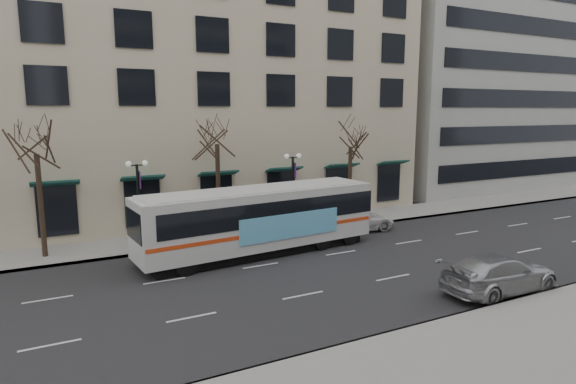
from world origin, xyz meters
TOP-DOWN VIEW (x-y plane):
  - ground at (0.00, 0.00)m, footprint 160.00×160.00m
  - sidewalk_far at (5.00, 9.00)m, footprint 80.00×4.00m
  - building_hotel at (-2.00, 21.00)m, footprint 40.00×20.00m
  - building_office at (32.00, 21.00)m, footprint 25.00×20.00m
  - tree_far_left at (-10.00, 8.80)m, footprint 3.60×3.60m
  - tree_far_mid at (0.00, 8.80)m, footprint 3.60×3.60m
  - tree_far_right at (10.00, 8.80)m, footprint 3.60×3.60m
  - lamp_post_left at (-4.99, 8.20)m, footprint 1.22×0.45m
  - lamp_post_right at (5.01, 8.20)m, footprint 1.22×0.45m
  - city_bus at (0.93, 4.34)m, footprint 14.07×4.26m
  - silver_car at (8.02, -5.91)m, footprint 5.83×2.42m
  - white_pickup at (8.81, 6.20)m, footprint 5.37×2.75m

SIDE VIEW (x-z plane):
  - ground at x=0.00m, z-range 0.00..0.00m
  - sidewalk_far at x=5.00m, z-range 0.00..0.15m
  - white_pickup at x=8.81m, z-range 0.00..1.45m
  - silver_car at x=8.02m, z-range 0.00..1.69m
  - city_bus at x=0.93m, z-range 0.17..3.93m
  - lamp_post_left at x=-4.99m, z-range 0.34..5.55m
  - lamp_post_right at x=5.01m, z-range 0.34..5.55m
  - tree_far_right at x=10.00m, z-range 2.39..10.45m
  - tree_far_left at x=-10.00m, z-range 2.53..10.87m
  - tree_far_mid at x=0.00m, z-range 2.63..11.18m
  - building_hotel at x=-2.00m, z-range 0.00..24.00m
  - building_office at x=32.00m, z-range 0.00..35.00m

